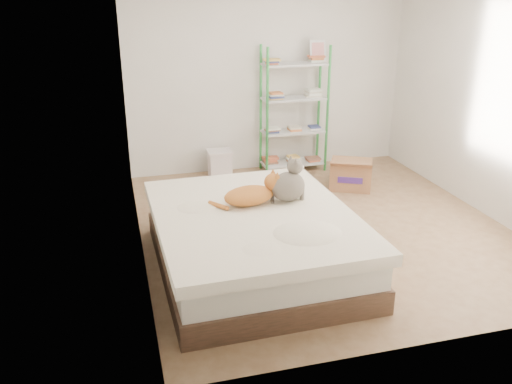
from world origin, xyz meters
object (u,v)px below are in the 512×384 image
object	(u,v)px
shelf_unit	(294,114)
cardboard_box	(351,174)
grey_cat	(288,180)
white_bin	(220,163)
orange_cat	(249,193)
bed	(254,240)

from	to	relation	value
shelf_unit	cardboard_box	bearing A→B (deg)	-61.77
grey_cat	white_bin	xyz separation A→B (m)	(-0.18, 2.34, -0.56)
cardboard_box	white_bin	size ratio (longest dim) A/B	1.81
grey_cat	cardboard_box	bearing A→B (deg)	-56.09
orange_cat	grey_cat	bearing A→B (deg)	-6.97
bed	white_bin	bearing A→B (deg)	84.29
bed	cardboard_box	bearing A→B (deg)	43.13
shelf_unit	cardboard_box	size ratio (longest dim) A/B	2.64
bed	grey_cat	world-z (taller)	grey_cat
bed	grey_cat	bearing A→B (deg)	25.52
orange_cat	white_bin	distance (m)	2.40
grey_cat	cardboard_box	size ratio (longest dim) A/B	0.61
grey_cat	white_bin	world-z (taller)	grey_cat
bed	white_bin	world-z (taller)	bed
orange_cat	grey_cat	xyz separation A→B (m)	(0.37, 0.00, 0.09)
orange_cat	shelf_unit	distance (m)	2.68
orange_cat	cardboard_box	size ratio (longest dim) A/B	0.85
bed	shelf_unit	bearing A→B (deg)	62.85
grey_cat	white_bin	bearing A→B (deg)	-9.73
orange_cat	cardboard_box	world-z (taller)	orange_cat
cardboard_box	white_bin	distance (m)	1.74
shelf_unit	white_bin	bearing A→B (deg)	-178.30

